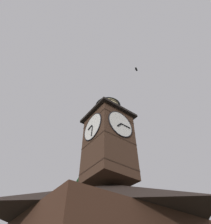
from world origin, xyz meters
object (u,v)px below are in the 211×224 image
at_px(pine_tree_behind, 85,223).
at_px(flying_bird_high, 136,69).
at_px(moon, 75,219).
at_px(clock_tower, 108,137).

distance_m(pine_tree_behind, flying_bird_high, 18.55).
xyz_separation_m(pine_tree_behind, moon, (-10.72, -22.29, 6.49)).
xyz_separation_m(clock_tower, flying_bird_high, (-2.14, 3.17, 9.61)).
xyz_separation_m(clock_tower, pine_tree_behind, (-2.49, -7.57, -5.52)).
xyz_separation_m(pine_tree_behind, flying_bird_high, (0.35, 10.74, 15.13)).
distance_m(clock_tower, moon, 32.67).
bearing_deg(flying_bird_high, moon, -108.53).
bearing_deg(clock_tower, pine_tree_behind, -108.19).
height_order(pine_tree_behind, flying_bird_high, flying_bird_high).
height_order(clock_tower, pine_tree_behind, clock_tower).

